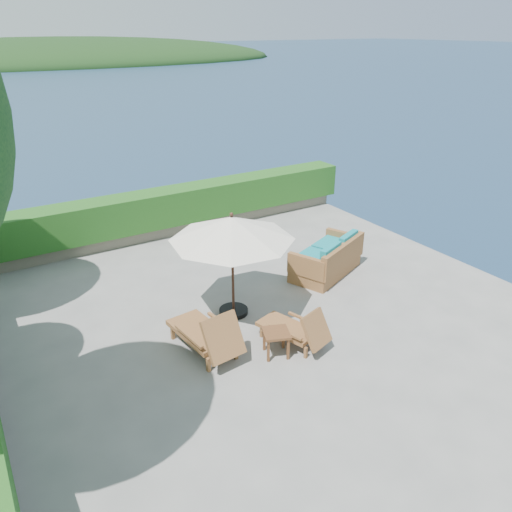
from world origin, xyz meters
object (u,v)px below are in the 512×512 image
lounge_right (297,329)px  wicker_loveseat (328,260)px  patio_umbrella (232,229)px  side_table (276,336)px  lounge_left (207,334)px

lounge_right → wicker_loveseat: (2.47, 2.07, 0.04)m
patio_umbrella → lounge_right: 2.36m
patio_umbrella → lounge_right: size_ratio=2.04×
patio_umbrella → wicker_loveseat: patio_umbrella is taller
lounge_right → side_table: 0.54m
wicker_loveseat → patio_umbrella: bearing=165.4°
lounge_right → side_table: lounge_right is taller
side_table → lounge_left: bearing=145.3°
patio_umbrella → wicker_loveseat: size_ratio=1.40×
lounge_right → lounge_left: bearing=140.0°
side_table → wicker_loveseat: wicker_loveseat is taller
lounge_right → side_table: size_ratio=2.53×
side_table → wicker_loveseat: bearing=35.6°
lounge_left → side_table: bearing=-41.0°
wicker_loveseat → side_table: bearing=-167.0°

